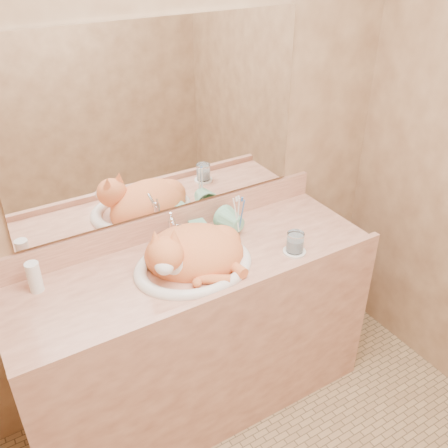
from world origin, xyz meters
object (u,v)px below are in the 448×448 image
water_glass (295,242)px  cat (191,251)px  soap_dispenser (204,229)px  toothbrush_cup (239,227)px  vanity_counter (197,337)px  sink_basin (193,251)px

water_glass → cat: bearing=160.2°
soap_dispenser → water_glass: 0.40m
toothbrush_cup → vanity_counter: bearing=-164.4°
sink_basin → soap_dispenser: soap_dispenser is taller
cat → water_glass: (0.43, -0.15, -0.02)m
soap_dispenser → toothbrush_cup: bearing=-3.6°
water_glass → soap_dispenser: bearing=139.5°
sink_basin → water_glass: 0.45m
sink_basin → toothbrush_cup: size_ratio=4.15×
vanity_counter → water_glass: size_ratio=18.08×
vanity_counter → soap_dispenser: size_ratio=9.87×
cat → toothbrush_cup: (0.28, 0.08, -0.01)m
cat → soap_dispenser: size_ratio=2.61×
sink_basin → cat: (0.00, 0.02, -0.01)m
sink_basin → toothbrush_cup: bearing=6.7°
vanity_counter → water_glass: 0.65m
soap_dispenser → water_glass: bearing=-34.1°
vanity_counter → toothbrush_cup: (0.27, 0.08, 0.48)m
cat → sink_basin: bearing=-68.5°
vanity_counter → cat: size_ratio=3.79×
cat → water_glass: bearing=3.6°
water_glass → toothbrush_cup: bearing=121.4°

